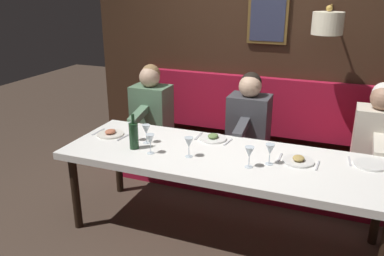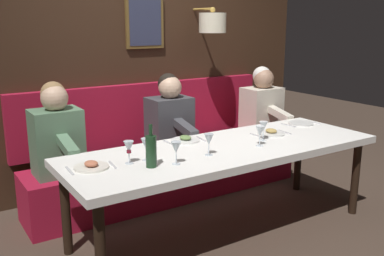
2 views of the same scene
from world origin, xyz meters
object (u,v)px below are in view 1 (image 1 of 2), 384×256
at_px(dining_table, 223,163).
at_px(diner_near, 249,115).
at_px(wine_glass_1, 132,128).
at_px(wine_glass_2, 150,140).
at_px(wine_glass_5, 189,143).
at_px(wine_glass_0, 270,150).
at_px(diner_nearest, 378,130).
at_px(wine_glass_4, 249,153).
at_px(diner_middle, 151,104).
at_px(wine_bottle, 134,135).
at_px(wine_glass_3, 146,130).

xyz_separation_m(dining_table, diner_near, (0.88, 0.01, 0.14)).
distance_m(dining_table, wine_glass_1, 0.85).
relative_size(wine_glass_2, wine_glass_5, 1.00).
distance_m(dining_table, wine_glass_0, 0.42).
height_order(diner_nearest, wine_glass_4, diner_nearest).
bearing_deg(diner_near, diner_nearest, -90.00).
bearing_deg(diner_middle, diner_nearest, -90.00).
bearing_deg(wine_glass_0, wine_glass_1, 87.84).
height_order(wine_glass_5, wine_bottle, wine_bottle).
height_order(diner_middle, wine_glass_2, diner_middle).
xyz_separation_m(wine_glass_0, wine_glass_4, (-0.11, 0.13, 0.00)).
bearing_deg(diner_near, wine_glass_3, 141.31).
height_order(wine_glass_1, wine_glass_3, same).
xyz_separation_m(diner_nearest, wine_glass_5, (-1.00, 1.41, 0.04)).
relative_size(dining_table, wine_glass_1, 15.98).
relative_size(diner_near, wine_bottle, 2.64).
bearing_deg(wine_glass_1, wine_glass_3, -89.61).
xyz_separation_m(wine_glass_5, wine_bottle, (-0.01, 0.49, -0.00)).
distance_m(diner_near, wine_glass_0, 0.99).
distance_m(diner_near, wine_glass_1, 1.19).
xyz_separation_m(diner_nearest, wine_glass_0, (-0.91, 0.79, 0.04)).
height_order(dining_table, wine_glass_1, wine_glass_1).
height_order(diner_nearest, diner_middle, same).
height_order(diner_nearest, wine_glass_5, diner_nearest).
relative_size(diner_nearest, diner_near, 1.00).
distance_m(wine_glass_1, wine_glass_2, 0.33).
bearing_deg(diner_middle, wine_glass_5, -139.85).
bearing_deg(diner_nearest, wine_glass_3, 114.83).
bearing_deg(dining_table, wine_glass_1, 88.61).
distance_m(diner_near, wine_glass_3, 1.10).
height_order(wine_glass_2, wine_glass_5, same).
height_order(wine_glass_2, wine_bottle, wine_bottle).
xyz_separation_m(wine_glass_1, wine_bottle, (-0.15, -0.10, 0.00)).
distance_m(diner_middle, wine_glass_1, 0.90).
bearing_deg(wine_glass_4, wine_bottle, 89.74).
bearing_deg(wine_glass_0, wine_bottle, 95.33).
height_order(wine_glass_3, wine_glass_5, same).
bearing_deg(wine_glass_4, diner_near, 13.77).
bearing_deg(wine_glass_4, wine_glass_0, -50.89).
xyz_separation_m(diner_middle, wine_glass_2, (-1.05, -0.53, 0.04)).
relative_size(diner_near, diner_middle, 1.00).
xyz_separation_m(wine_glass_2, wine_bottle, (0.04, 0.17, -0.00)).
height_order(diner_nearest, wine_glass_3, diner_nearest).
xyz_separation_m(diner_near, wine_glass_0, (-0.91, -0.38, 0.04)).
xyz_separation_m(diner_nearest, diner_near, (0.00, 1.17, 0.00)).
relative_size(wine_glass_2, wine_glass_3, 1.00).
bearing_deg(dining_table, wine_glass_4, -118.87).
bearing_deg(wine_glass_5, diner_middle, 40.15).
distance_m(dining_table, diner_middle, 1.41).
relative_size(diner_middle, wine_glass_3, 4.82).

